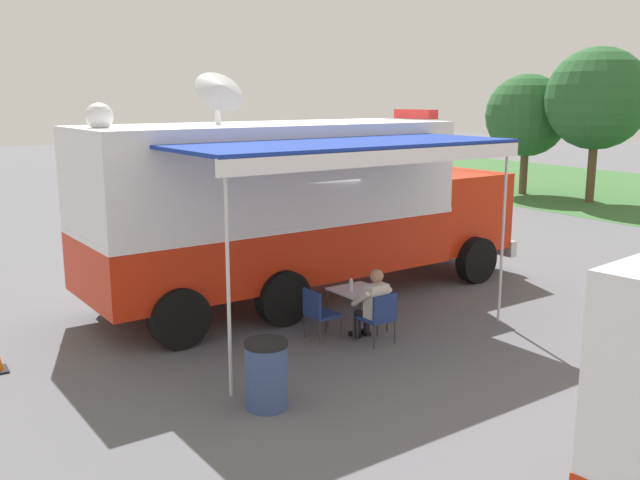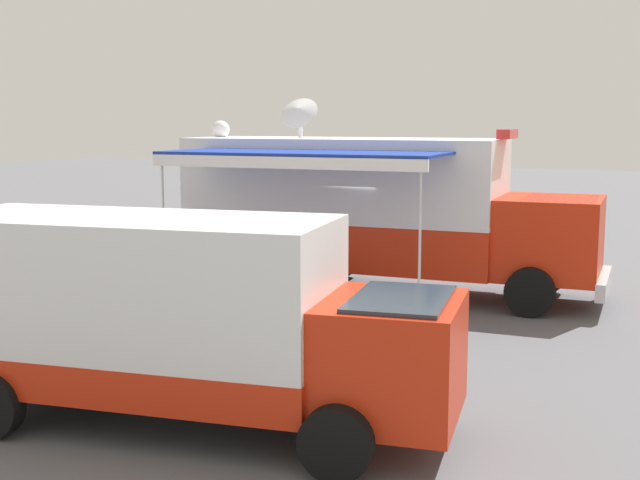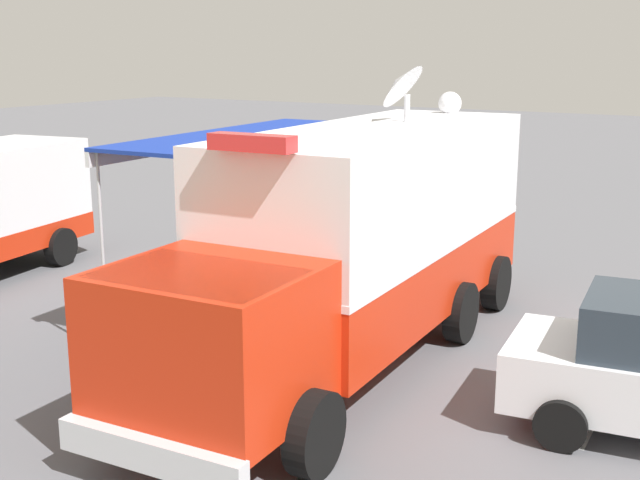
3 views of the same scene
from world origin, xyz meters
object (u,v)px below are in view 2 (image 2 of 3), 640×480
(folding_table, at_px, (322,278))
(car_behind_truck, at_px, (454,229))
(folding_chair_beside_table, at_px, (285,282))
(seated_responder, at_px, (304,283))
(folding_chair_at_table, at_px, (300,292))
(trash_bin, at_px, (158,293))
(traffic_cone, at_px, (142,266))
(water_bottle, at_px, (314,270))
(support_truck, at_px, (171,320))
(command_truck, at_px, (374,207))

(folding_table, relative_size, car_behind_truck, 0.19)
(folding_chair_beside_table, relative_size, seated_responder, 0.70)
(folding_chair_at_table, relative_size, car_behind_truck, 0.20)
(trash_bin, xyz_separation_m, traffic_cone, (-3.21, -2.85, -0.18))
(folding_table, bearing_deg, folding_chair_beside_table, -85.44)
(trash_bin, bearing_deg, car_behind_truck, 158.17)
(water_bottle, height_order, seated_responder, seated_responder)
(folding_chair_beside_table, height_order, traffic_cone, folding_chair_beside_table)
(folding_table, distance_m, traffic_cone, 5.80)
(water_bottle, height_order, car_behind_truck, car_behind_truck)
(traffic_cone, bearing_deg, support_truck, 39.55)
(folding_table, distance_m, trash_bin, 3.37)
(folding_chair_beside_table, distance_m, traffic_cone, 4.99)
(folding_chair_at_table, bearing_deg, trash_bin, -67.76)
(folding_chair_beside_table, height_order, seated_responder, seated_responder)
(command_truck, height_order, seated_responder, command_truck)
(support_truck, xyz_separation_m, car_behind_truck, (-13.74, -0.22, -0.51))
(command_truck, xyz_separation_m, seated_responder, (2.81, -0.39, -1.29))
(folding_table, height_order, support_truck, support_truck)
(command_truck, bearing_deg, seated_responder, -7.80)
(folding_chair_at_table, bearing_deg, support_truck, 10.69)
(support_truck, distance_m, car_behind_truck, 13.75)
(folding_chair_at_table, xyz_separation_m, trash_bin, (1.09, -2.67, -0.06))
(traffic_cone, xyz_separation_m, support_truck, (8.04, 6.64, 1.11))
(command_truck, height_order, support_truck, command_truck)
(traffic_cone, distance_m, support_truck, 10.48)
(folding_chair_at_table, relative_size, support_truck, 0.12)
(command_truck, height_order, traffic_cone, command_truck)
(trash_bin, xyz_separation_m, car_behind_truck, (-8.91, 3.57, 0.42))
(folding_chair_beside_table, bearing_deg, traffic_cone, -106.18)
(folding_table, bearing_deg, folding_chair_at_table, -7.97)
(folding_chair_at_table, distance_m, trash_bin, 2.89)
(command_truck, relative_size, car_behind_truck, 2.19)
(folding_chair_at_table, relative_size, folding_chair_beside_table, 1.00)
(folding_chair_at_table, bearing_deg, command_truck, 172.88)
(command_truck, height_order, car_behind_truck, command_truck)
(folding_table, height_order, water_bottle, water_bottle)
(folding_chair_at_table, height_order, support_truck, support_truck)
(water_bottle, xyz_separation_m, trash_bin, (1.85, -2.62, -0.38))
(folding_chair_beside_table, xyz_separation_m, support_truck, (6.65, 1.86, 0.87))
(support_truck, height_order, car_behind_truck, support_truck)
(folding_table, relative_size, traffic_cone, 1.45)
(folding_table, relative_size, folding_chair_beside_table, 0.97)
(command_truck, relative_size, water_bottle, 42.91)
(folding_chair_at_table, bearing_deg, water_bottle, -176.04)
(support_truck, bearing_deg, water_bottle, -170.06)
(command_truck, bearing_deg, water_bottle, -10.76)
(folding_table, relative_size, support_truck, 0.12)
(folding_table, bearing_deg, seated_responder, -11.34)
(water_bottle, bearing_deg, traffic_cone, -104.01)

